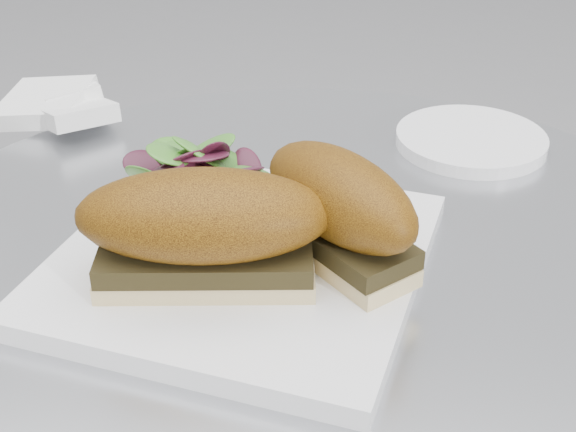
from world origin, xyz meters
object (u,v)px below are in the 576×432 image
(sandwich_right, at_px, (339,207))
(saucer, at_px, (471,140))
(plate, at_px, (241,260))
(sandwich_left, at_px, (204,227))

(sandwich_right, xyz_separation_m, saucer, (0.11, 0.23, -0.05))
(plate, bearing_deg, sandwich_right, -0.17)
(plate, height_order, sandwich_right, sandwich_right)
(plate, xyz_separation_m, saucer, (0.18, 0.23, -0.00))
(saucer, bearing_deg, plate, -128.37)
(plate, bearing_deg, sandwich_left, -114.07)
(plate, distance_m, saucer, 0.29)
(sandwich_right, height_order, saucer, sandwich_right)
(sandwich_right, bearing_deg, sandwich_left, -109.70)
(sandwich_left, height_order, saucer, sandwich_left)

